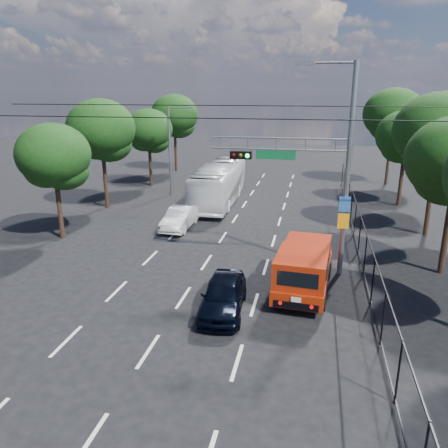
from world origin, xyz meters
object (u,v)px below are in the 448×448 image
(white_van, at_px, (180,218))
(signal_mast, at_px, (320,162))
(red_pickup, at_px, (304,267))
(navy_hatchback, at_px, (223,295))
(white_bus, at_px, (219,183))

(white_van, bearing_deg, signal_mast, -31.21)
(red_pickup, xyz_separation_m, navy_hatchback, (-3.00, -2.53, -0.43))
(navy_hatchback, bearing_deg, signal_mast, 50.45)
(red_pickup, xyz_separation_m, white_bus, (-6.88, 14.48, 0.40))
(signal_mast, relative_size, navy_hatchback, 2.38)
(signal_mast, bearing_deg, navy_hatchback, -125.48)
(signal_mast, relative_size, white_bus, 0.88)
(white_bus, height_order, white_van, white_bus)
(navy_hatchback, xyz_separation_m, white_bus, (-3.88, 17.01, 0.83))
(red_pickup, bearing_deg, signal_mast, 79.85)
(signal_mast, bearing_deg, white_bus, 120.79)
(signal_mast, relative_size, white_van, 2.35)
(red_pickup, bearing_deg, white_bus, 115.42)
(signal_mast, xyz_separation_m, red_pickup, (-0.40, -2.26, -4.14))
(white_bus, relative_size, white_van, 2.68)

